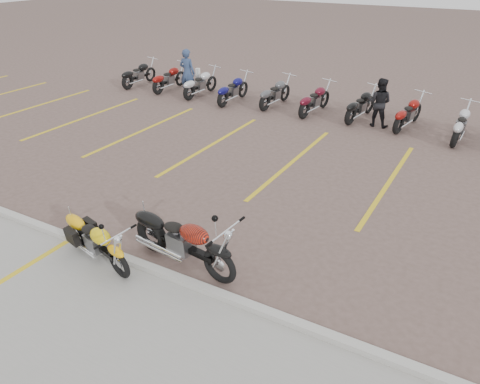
% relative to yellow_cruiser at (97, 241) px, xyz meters
% --- Properties ---
extents(ground, '(100.00, 100.00, 0.00)m').
position_rel_yellow_cruiser_xyz_m(ground, '(1.27, 2.19, -0.42)').
color(ground, '#6E564E').
rests_on(ground, ground).
extents(concrete_apron, '(60.00, 5.00, 0.01)m').
position_rel_yellow_cruiser_xyz_m(concrete_apron, '(1.27, -2.31, -0.41)').
color(concrete_apron, '#9E9B93').
rests_on(concrete_apron, ground).
extents(curb, '(60.00, 0.18, 0.12)m').
position_rel_yellow_cruiser_xyz_m(curb, '(1.27, 0.19, -0.36)').
color(curb, '#ADAAA3').
rests_on(curb, ground).
extents(parking_stripes, '(38.00, 5.50, 0.01)m').
position_rel_yellow_cruiser_xyz_m(parking_stripes, '(1.27, 6.19, -0.42)').
color(parking_stripes, gold).
rests_on(parking_stripes, ground).
extents(yellow_cruiser, '(2.02, 0.65, 0.85)m').
position_rel_yellow_cruiser_xyz_m(yellow_cruiser, '(0.00, 0.00, 0.00)').
color(yellow_cruiser, black).
rests_on(yellow_cruiser, ground).
extents(flame_cruiser, '(2.44, 0.51, 1.01)m').
position_rel_yellow_cruiser_xyz_m(flame_cruiser, '(1.47, 0.67, 0.08)').
color(flame_cruiser, black).
rests_on(flame_cruiser, ground).
extents(person_a, '(0.70, 0.48, 1.89)m').
position_rel_yellow_cruiser_xyz_m(person_a, '(-5.31, 10.40, 0.52)').
color(person_a, navy).
rests_on(person_a, ground).
extents(person_b, '(0.81, 0.64, 1.63)m').
position_rel_yellow_cruiser_xyz_m(person_b, '(2.48, 10.44, 0.40)').
color(person_b, black).
rests_on(person_b, ground).
extents(bollard, '(0.17, 0.17, 1.00)m').
position_rel_yellow_cruiser_xyz_m(bollard, '(-5.25, 11.05, 0.08)').
color(bollard, white).
rests_on(bollard, ground).
extents(bg_bike_row, '(18.92, 2.04, 1.10)m').
position_rel_yellow_cruiser_xyz_m(bg_bike_row, '(0.92, 10.56, 0.13)').
color(bg_bike_row, black).
rests_on(bg_bike_row, ground).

